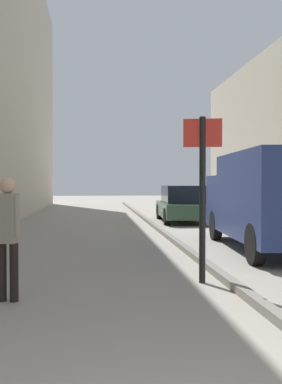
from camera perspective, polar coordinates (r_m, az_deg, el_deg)
ground_plane at (r=13.62m, az=-3.76°, el=-5.43°), size 80.00×80.00×0.00m
kerb_strip at (r=13.75m, az=2.86°, el=-5.11°), size 0.16×40.00×0.12m
pedestrian_main_foreground at (r=6.23m, az=-16.47°, el=-4.61°), size 0.32×0.22×1.64m
delivery_van at (r=10.86m, az=15.87°, el=-0.77°), size 2.26×5.51×2.23m
parked_car at (r=18.18m, az=5.32°, el=-1.51°), size 1.99×4.27×1.45m
street_sign_post at (r=7.12m, az=7.77°, el=0.95°), size 0.59×0.16×2.60m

